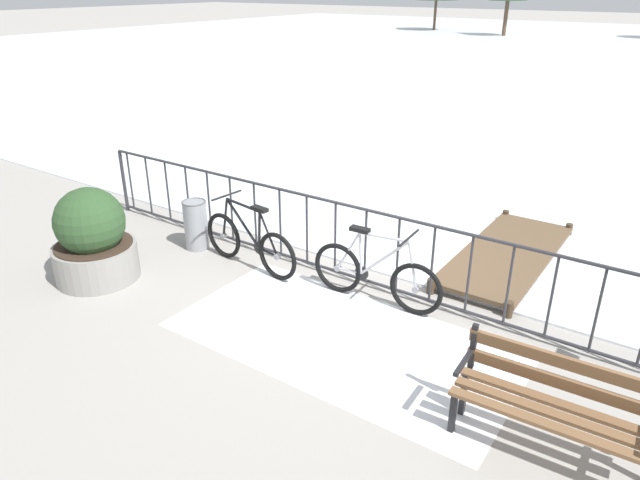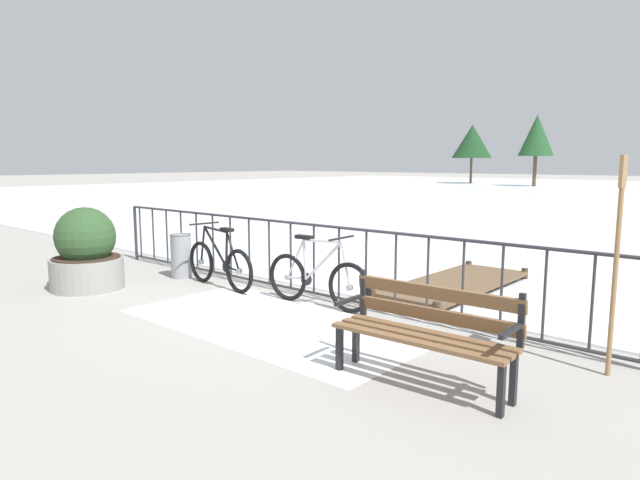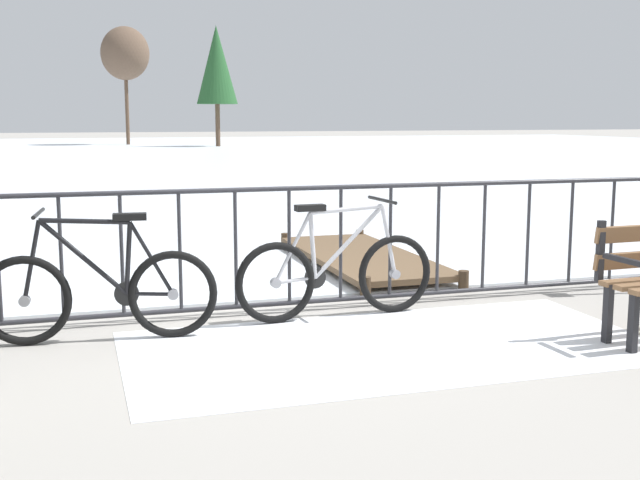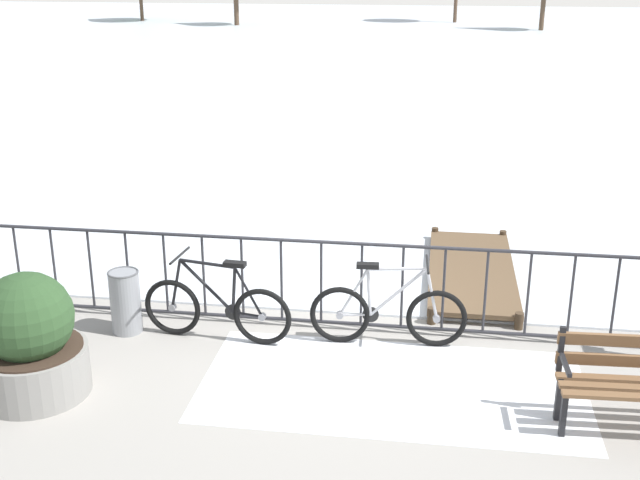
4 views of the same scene
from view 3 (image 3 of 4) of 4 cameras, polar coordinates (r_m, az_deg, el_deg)
ground_plane at (r=6.75m, az=-4.05°, el=-5.28°), size 160.00×160.00×0.00m
frozen_pond at (r=34.85m, az=-14.82°, el=5.84°), size 80.00×56.00×0.03m
snow_patch at (r=5.84m, az=5.10°, el=-7.51°), size 3.80×1.92×0.01m
railing_fence at (r=6.64m, az=-4.10°, el=-0.59°), size 9.06×0.06×1.07m
bicycle_near_railing at (r=6.07m, az=-15.37°, el=-3.62°), size 1.71×0.52×0.97m
bicycle_second at (r=6.54m, az=1.18°, el=-2.42°), size 1.71×0.52×0.97m
wooden_dock at (r=8.78m, az=3.02°, el=-1.19°), size 1.10×2.97×0.20m
tree_centre at (r=44.24m, az=-7.38°, el=12.24°), size 2.20×2.20×6.45m
tree_east_mid at (r=48.06m, az=-13.72°, el=12.77°), size 2.74×2.74×6.70m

